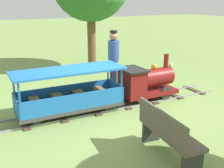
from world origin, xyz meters
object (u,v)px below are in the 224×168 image
passenger_car (70,96)px  conductor_person (114,55)px  park_bench (167,134)px  locomotive (145,82)px

passenger_car → conductor_person: 2.07m
passenger_car → park_bench: (2.32, 0.78, -0.01)m
conductor_person → park_bench: (3.46, -0.86, -0.54)m
park_bench → conductor_person: bearing=166.0°
passenger_car → conductor_person: conductor_person is taller
conductor_person → locomotive: bearing=14.2°
park_bench → locomotive: bearing=153.7°
conductor_person → park_bench: size_ratio=1.22×
passenger_car → park_bench: size_ratio=1.77×
locomotive → conductor_person: 1.26m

